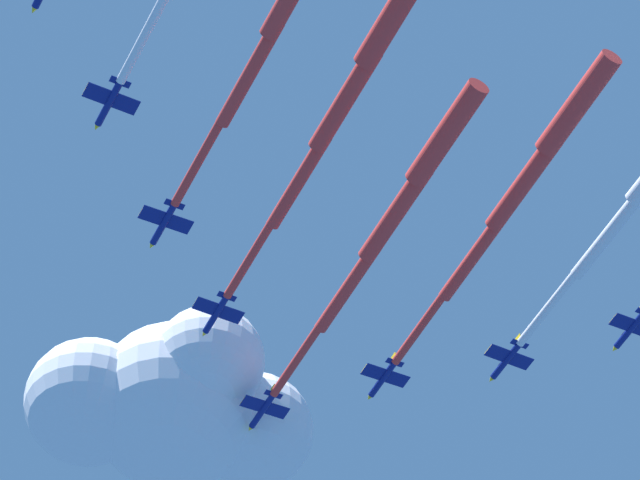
% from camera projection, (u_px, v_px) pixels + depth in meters
% --- Properties ---
extents(jet_lead, '(11.57, 77.32, 3.87)m').
position_uv_depth(jet_lead, '(397.00, 210.00, 239.59)').
color(jet_lead, navy).
extents(jet_port_inner, '(10.67, 76.36, 3.80)m').
position_uv_depth(jet_port_inner, '(347.00, 96.00, 229.38)').
color(jet_port_inner, navy).
extents(jet_starboard_inner, '(11.22, 75.48, 3.88)m').
position_uv_depth(jet_starboard_inner, '(525.00, 180.00, 239.04)').
color(jet_starboard_inner, navy).
extents(cloud_puff, '(51.80, 35.76, 31.52)m').
position_uv_depth(cloud_puff, '(177.00, 402.00, 274.58)').
color(cloud_puff, white).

